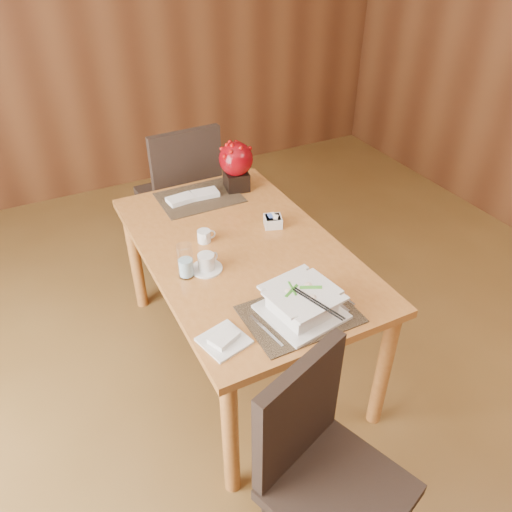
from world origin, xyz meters
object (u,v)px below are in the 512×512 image
coffee_cup (206,263)px  far_chair (182,189)px  near_chair (322,462)px  water_glass (185,261)px  berry_decor (236,163)px  soup_setting (302,303)px  sugar_caddy (273,221)px  creamer_jug (204,236)px  bread_plate (224,341)px  dining_table (242,263)px

coffee_cup → far_chair: 1.16m
near_chair → far_chair: far_chair is taller
water_glass → berry_decor: (0.55, 0.65, 0.08)m
soup_setting → sugar_caddy: soup_setting is taller
creamer_jug → bread_plate: (-0.20, -0.67, -0.03)m
berry_decor → far_chair: size_ratio=0.28×
water_glass → far_chair: size_ratio=0.16×
coffee_cup → creamer_jug: size_ratio=1.69×
dining_table → sugar_caddy: size_ratio=16.85×
soup_setting → near_chair: (-0.20, -0.49, -0.28)m
creamer_jug → bread_plate: size_ratio=0.52×
soup_setting → far_chair: 1.58m
berry_decor → near_chair: berry_decor is taller
coffee_cup → berry_decor: berry_decor is taller
coffee_cup → bread_plate: size_ratio=0.88×
dining_table → near_chair: size_ratio=1.60×
soup_setting → near_chair: 0.60m
coffee_cup → water_glass: water_glass is taller
bread_plate → water_glass: bearing=87.5°
coffee_cup → sugar_caddy: (0.45, 0.19, -0.01)m
creamer_jug → berry_decor: 0.58m
coffee_cup → water_glass: 0.11m
near_chair → creamer_jug: bearing=67.9°
water_glass → far_chair: far_chair is taller
dining_table → creamer_jug: bearing=138.8°
water_glass → near_chair: near_chair is taller
soup_setting → coffee_cup: (-0.23, 0.46, -0.02)m
dining_table → bread_plate: 0.65m
sugar_caddy → near_chair: near_chair is taller
berry_decor → bread_plate: size_ratio=1.74×
bread_plate → near_chair: 0.56m
dining_table → creamer_jug: creamer_jug is taller
sugar_caddy → berry_decor: size_ratio=0.31×
water_glass → creamer_jug: bearing=51.4°
soup_setting → far_chair: bearing=79.6°
far_chair → coffee_cup: bearing=74.3°
sugar_caddy → berry_decor: (0.01, 0.45, 0.14)m
coffee_cup → sugar_caddy: bearing=23.1°
dining_table → water_glass: bearing=-163.7°
near_chair → soup_setting: bearing=48.1°
water_glass → bread_plate: bearing=-92.5°
far_chair → water_glass: bearing=69.6°
soup_setting → near_chair: bearing=-121.1°
sugar_caddy → near_chair: 1.24m
dining_table → sugar_caddy: sugar_caddy is taller
berry_decor → sugar_caddy: bearing=-90.7°
coffee_cup → berry_decor: 0.80m
water_glass → bread_plate: 0.46m
soup_setting → creamer_jug: (-0.15, 0.67, -0.03)m
bread_plate → coffee_cup: bearing=75.6°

